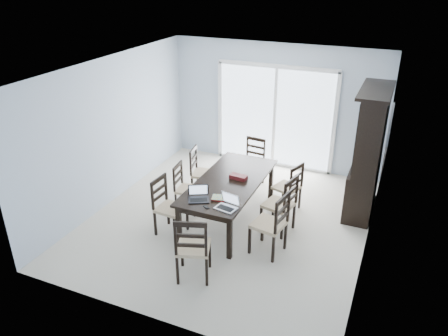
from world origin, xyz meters
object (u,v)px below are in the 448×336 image
Objects in this scene: chair_end_near at (192,243)px; dining_table at (229,185)px; chair_right_mid at (284,199)px; laptop_silver at (226,206)px; chair_left_mid at (183,183)px; laptop_dark at (199,197)px; chair_left_near at (165,200)px; game_box at (238,177)px; hot_tub at (275,126)px; chair_end_far at (253,157)px; chair_right_near at (275,218)px; cell_phone at (206,207)px; chair_right_far at (291,183)px; chair_left_far at (199,167)px; china_hutch at (368,154)px.

dining_table is at bearing 76.15° from chair_end_near.
laptop_silver is (-0.64, -0.86, 0.19)m from chair_right_mid.
chair_left_mid is 2.69× the size of laptop_dark.
game_box is at bearing 136.36° from chair_left_near.
laptop_dark is 0.21× the size of hot_tub.
hot_tub is at bearing 75.93° from chair_end_near.
chair_left_near is 4.41m from hot_tub.
chair_end_far is (0.71, 2.18, -0.01)m from chair_left_near.
chair_end_near reaches higher than chair_right_mid.
chair_right_mid is at bearing 7.90° from laptop_dark.
chair_right_near reaches higher than chair_left_near.
laptop_dark is 3.53× the size of cell_phone.
chair_left_mid is 0.96× the size of chair_right_far.
hot_tub is at bearing 159.46° from chair_left_far.
chair_end_near is 4.14× the size of game_box.
game_box is at bearing -149.22° from china_hutch.
cell_phone is (0.89, -1.57, 0.19)m from chair_left_far.
chair_right_near is 3.44× the size of laptop_silver.
chair_right_near reaches higher than chair_end_near.
chair_left_mid is at bearing -98.58° from hot_tub.
dining_table is at bearing 102.93° from chair_right_mid.
chair_left_near is 0.87m from cell_phone.
chair_end_far is (-0.25, 3.11, -0.05)m from chair_end_near.
chair_end_near is 0.83m from laptop_silver.
chair_left_far is at bearing 53.37° from chair_end_far.
laptop_silver is at bearing 106.15° from chair_end_far.
chair_left_far is 0.60× the size of hot_tub.
chair_left_near is at bearing -137.91° from dining_table.
dining_table is at bearing 147.30° from chair_right_far.
chair_right_near reaches higher than dining_table.
chair_end_near is 3.43× the size of laptop_silver.
chair_left_far is 10.11× the size of cell_phone.
laptop_dark reaches higher than dining_table.
chair_left_mid reaches higher than laptop_silver.
chair_right_near is at bearing -40.54° from game_box.
game_box is (0.21, -1.34, 0.21)m from chair_end_far.
chair_right_far is 3.18m from hot_tub.
chair_right_far is 0.97× the size of chair_end_far.
laptop_silver is at bearing -79.16° from game_box.
chair_left_far is 1.60m from laptop_dark.
dining_table is at bearing -148.29° from china_hutch.
chair_left_near is at bearing 125.51° from chair_right_mid.
laptop_silver is (-0.68, -0.23, 0.18)m from chair_right_near.
chair_end_near is (-0.83, -1.03, -0.00)m from chair_right_near.
chair_end_near is (-0.80, -1.66, 0.01)m from chair_right_mid.
chair_right_far reaches higher than cell_phone.
dining_table is at bearing 100.14° from chair_end_far.
laptop_silver is 0.30m from cell_phone.
chair_left_near is at bearing -175.81° from laptop_silver.
dining_table is 1.46m from chair_end_far.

